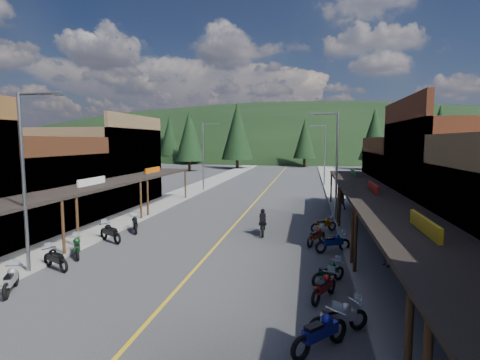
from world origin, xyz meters
The scene contains 39 objects.
ground centered at (0.00, 0.00, 0.00)m, with size 220.00×220.00×0.00m, color #38383A.
centerline centered at (0.00, 20.00, 0.01)m, with size 0.15×90.00×0.01m, color gold.
sidewalk_west centered at (-8.70, 20.00, 0.07)m, with size 3.40×94.00×0.15m, color gray.
sidewalk_east centered at (8.70, 20.00, 0.07)m, with size 3.40×94.00×0.15m, color gray.
shop_west_2 centered at (-13.75, 1.70, 2.53)m, with size 10.90×9.00×6.20m.
shop_west_3 centered at (-13.78, 11.30, 3.52)m, with size 10.90×10.20×8.20m.
shop_east_2 centered at (13.78, 1.70, 3.52)m, with size 10.90×9.00×8.20m.
shop_east_3 centered at (13.75, 11.30, 2.53)m, with size 10.90×10.20×6.20m.
streetlight_0 centered at (-6.95, -6.00, 4.46)m, with size 2.16×0.18×8.00m.
streetlight_1 centered at (-6.95, 22.00, 4.46)m, with size 2.16×0.18×8.00m.
streetlight_2 centered at (6.95, 8.00, 4.46)m, with size 2.16×0.18×8.00m.
streetlight_3 centered at (6.95, 30.00, 4.46)m, with size 2.16×0.18×8.00m.
ridge_hill centered at (0.00, 135.00, 0.00)m, with size 310.00×140.00×60.00m, color black.
pine_0 centered at (-40.00, 62.00, 6.48)m, with size 5.04×5.04×11.00m.
pine_1 centered at (-24.00, 70.00, 7.24)m, with size 5.88×5.88×12.50m.
pine_2 centered at (-10.00, 58.00, 7.99)m, with size 6.72×6.72×14.00m.
pine_3 centered at (4.00, 66.00, 6.48)m, with size 5.04×5.04×11.00m.
pine_4 centered at (18.00, 60.00, 7.24)m, with size 5.88×5.88×12.50m.
pine_5 centered at (34.00, 72.00, 7.99)m, with size 6.72×6.72×14.00m.
pine_7 centered at (-32.00, 76.00, 7.24)m, with size 5.88×5.88×12.50m.
pine_8 centered at (-22.00, 40.00, 5.98)m, with size 4.48×4.48×10.00m.
pine_9 centered at (24.00, 45.00, 6.38)m, with size 4.93×4.93×10.80m.
pine_10 centered at (-18.00, 50.00, 6.78)m, with size 5.38×5.38×11.60m.
pine_11 centered at (20.00, 38.00, 7.19)m, with size 5.82×5.82×12.40m.
bike_west_4 centered at (-6.28, -7.92, 0.56)m, with size 0.65×1.96×1.12m, color #98989D, non-canonical shape.
bike_west_5 centered at (-6.31, -5.26, 0.57)m, with size 0.66×1.98×1.13m, color black, non-canonical shape.
bike_west_6 centered at (-6.49, -3.36, 0.57)m, with size 0.66×1.99×1.14m, color #0E4617, non-canonical shape.
bike_west_7 centered at (-6.30, -0.43, 0.62)m, with size 0.72×2.17×1.24m, color black, non-canonical shape.
bike_west_8 centered at (-5.99, 2.11, 0.57)m, with size 0.67×2.00×1.14m, color black, non-canonical shape.
bike_east_3 centered at (5.52, -9.93, 0.62)m, with size 0.73×2.18×1.25m, color navy, non-canonical shape.
bike_east_4 centered at (6.11, -8.81, 0.58)m, with size 0.67×2.01×1.15m, color #A4A3A8, non-canonical shape.
bike_east_5 centered at (5.76, -6.37, 0.55)m, with size 0.64×1.93×1.10m, color maroon, non-canonical shape.
bike_east_6 centered at (6.00, -4.71, 0.53)m, with size 0.62×1.85×1.06m, color #0B3921, non-canonical shape.
bike_east_7 centered at (6.45, -0.10, 0.58)m, with size 0.68×2.03×1.16m, color navy, non-canonical shape.
bike_east_8 centered at (5.60, 1.15, 0.57)m, with size 0.66×1.99×1.14m, color #631C0D, non-canonical shape.
bike_east_9 centered at (6.12, 4.43, 0.54)m, with size 0.63×1.88×1.08m, color #A45B0B, non-canonical shape.
rider_on_bike centered at (2.31, 2.98, 0.68)m, with size 0.96×2.31×1.71m.
pedestrian_east_a centered at (8.74, -2.40, 0.99)m, with size 0.62×0.40×1.69m, color #231F2E.
pedestrian_east_b centered at (7.78, 12.08, 1.07)m, with size 0.89×0.51×1.83m, color #503C32.
Camera 1 is at (5.13, -20.18, 5.94)m, focal length 28.00 mm.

